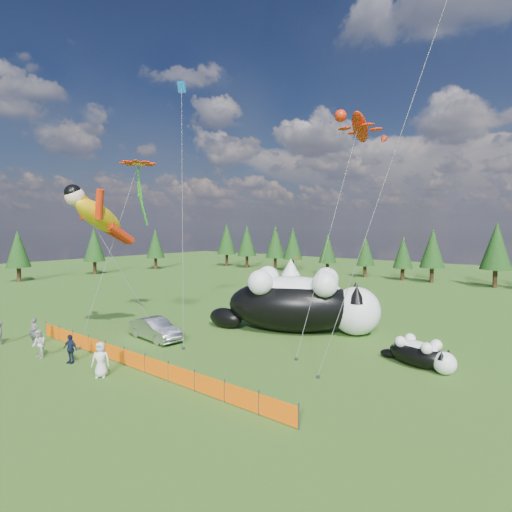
% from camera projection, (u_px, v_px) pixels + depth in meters
% --- Properties ---
extents(ground, '(160.00, 160.00, 0.00)m').
position_uv_depth(ground, '(176.00, 356.00, 24.97)').
color(ground, '#163509').
rests_on(ground, ground).
extents(safety_fence, '(22.06, 0.06, 1.10)m').
position_uv_depth(safety_fence, '(134.00, 360.00, 22.60)').
color(safety_fence, '#262626').
rests_on(safety_fence, ground).
extents(tree_line, '(90.00, 4.00, 8.00)m').
position_uv_depth(tree_line, '(410.00, 254.00, 59.76)').
color(tree_line, black).
rests_on(tree_line, ground).
extents(festival_tents, '(50.00, 3.20, 2.80)m').
position_uv_depth(festival_tents, '(487.00, 281.00, 49.20)').
color(festival_tents, white).
rests_on(festival_tents, ground).
extents(cat_large, '(12.64, 8.71, 4.88)m').
position_uv_depth(cat_large, '(300.00, 302.00, 30.55)').
color(cat_large, black).
rests_on(cat_large, ground).
extents(cat_small, '(4.58, 2.42, 1.68)m').
position_uv_depth(cat_small, '(420.00, 354.00, 22.84)').
color(cat_small, black).
rests_on(cat_small, ground).
extents(car, '(4.77, 2.02, 1.53)m').
position_uv_depth(car, '(155.00, 329.00, 28.45)').
color(car, '#B7B8BD').
rests_on(car, ground).
extents(spectator_a, '(0.81, 0.68, 1.88)m').
position_uv_depth(spectator_a, '(34.00, 332.00, 27.12)').
color(spectator_a, '#535358').
rests_on(spectator_a, ground).
extents(spectator_b, '(0.88, 0.55, 1.76)m').
position_uv_depth(spectator_b, '(39.00, 344.00, 24.37)').
color(spectator_b, silver).
rests_on(spectator_b, ground).
extents(spectator_c, '(1.11, 0.76, 1.72)m').
position_uv_depth(spectator_c, '(70.00, 349.00, 23.51)').
color(spectator_c, '#131D36').
rests_on(spectator_c, ground).
extents(spectator_e, '(1.08, 1.08, 1.89)m').
position_uv_depth(spectator_e, '(101.00, 360.00, 21.33)').
color(spectator_e, silver).
rests_on(spectator_e, ground).
extents(superhero_kite, '(6.13, 6.39, 11.53)m').
position_uv_depth(superhero_kite, '(99.00, 217.00, 27.99)').
color(superhero_kite, gold).
rests_on(superhero_kite, ground).
extents(gecko_kite, '(4.26, 10.89, 17.13)m').
position_uv_depth(gecko_kite, '(360.00, 128.00, 28.80)').
color(gecko_kite, red).
rests_on(gecko_kite, ground).
extents(flower_kite, '(3.81, 8.01, 14.61)m').
position_uv_depth(flower_kite, '(138.00, 166.00, 31.61)').
color(flower_kite, red).
rests_on(flower_kite, ground).
extents(diamond_kite_a, '(4.22, 3.71, 19.44)m').
position_uv_depth(diamond_kite_a, '(182.00, 97.00, 29.52)').
color(diamond_kite_a, blue).
rests_on(diamond_kite_a, ground).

